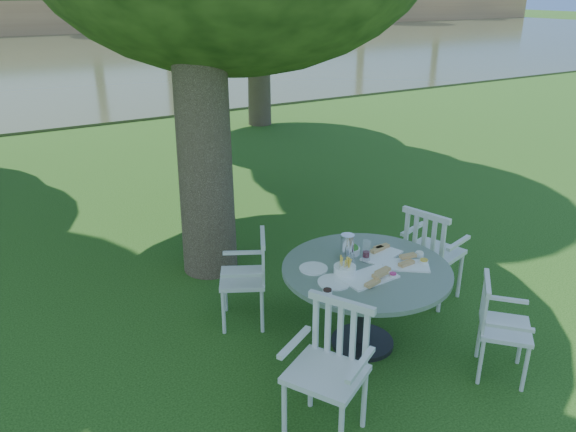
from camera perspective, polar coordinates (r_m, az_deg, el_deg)
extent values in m
plane|color=#12370B|center=(5.88, 0.99, -8.33)|extent=(140.00, 140.00, 0.00)
cylinder|color=black|center=(5.23, 7.54, -12.56)|extent=(0.56, 0.56, 0.04)
cylinder|color=black|center=(5.03, 7.75, -9.12)|extent=(0.12, 0.12, 0.69)
cylinder|color=slate|center=(4.86, 7.97, -5.41)|extent=(1.45, 1.45, 0.04)
cylinder|color=silver|center=(6.05, 17.06, -5.80)|extent=(0.04, 0.04, 0.49)
cylinder|color=silver|center=(6.22, 13.47, -4.58)|extent=(0.04, 0.04, 0.49)
cylinder|color=silver|center=(5.73, 15.23, -7.22)|extent=(0.04, 0.04, 0.49)
cylinder|color=silver|center=(5.91, 11.50, -5.88)|extent=(0.04, 0.04, 0.49)
cube|color=silver|center=(5.85, 14.56, -3.52)|extent=(0.59, 0.62, 0.04)
cube|color=silver|center=(5.58, 13.67, -2.11)|extent=(0.19, 0.50, 0.51)
cylinder|color=silver|center=(5.59, -6.38, -7.58)|extent=(0.04, 0.04, 0.44)
cylinder|color=silver|center=(5.26, -6.57, -9.71)|extent=(0.04, 0.04, 0.44)
cylinder|color=silver|center=(5.58, -2.71, -7.51)|extent=(0.04, 0.04, 0.44)
cylinder|color=silver|center=(5.25, -2.64, -9.64)|extent=(0.04, 0.04, 0.44)
cube|color=silver|center=(5.30, -4.66, -6.34)|extent=(0.57, 0.59, 0.04)
cube|color=silver|center=(5.20, -2.55, -4.29)|extent=(0.24, 0.42, 0.45)
cylinder|color=silver|center=(4.15, -0.38, -19.19)|extent=(0.04, 0.04, 0.49)
cylinder|color=silver|center=(4.41, 2.31, -16.26)|extent=(0.04, 0.04, 0.49)
cylinder|color=silver|center=(4.28, 7.74, -17.95)|extent=(0.04, 0.04, 0.49)
cube|color=silver|center=(4.03, 3.86, -15.74)|extent=(0.65, 0.66, 0.04)
cube|color=silver|center=(4.06, 5.34, -11.52)|extent=(0.29, 0.46, 0.50)
cylinder|color=silver|center=(4.93, 22.96, -14.14)|extent=(0.03, 0.03, 0.42)
cylinder|color=silver|center=(5.24, 22.56, -11.78)|extent=(0.03, 0.03, 0.42)
cylinder|color=silver|center=(4.89, 18.98, -13.85)|extent=(0.03, 0.03, 0.42)
cylinder|color=silver|center=(5.20, 18.85, -11.48)|extent=(0.03, 0.03, 0.42)
cube|color=silver|center=(4.94, 21.20, -10.60)|extent=(0.58, 0.58, 0.04)
cube|color=silver|center=(4.82, 19.31, -8.46)|extent=(0.33, 0.32, 0.43)
cube|color=white|center=(4.68, 8.22, -6.17)|extent=(0.46, 0.29, 0.02)
cube|color=white|center=(4.93, 11.87, -4.91)|extent=(0.45, 0.42, 0.02)
cube|color=white|center=(5.06, 9.51, -3.99)|extent=(0.44, 0.33, 0.02)
cylinder|color=white|center=(4.58, 4.73, -6.71)|extent=(0.27, 0.27, 0.01)
cylinder|color=white|center=(4.78, 2.60, -5.35)|extent=(0.24, 0.24, 0.01)
cylinder|color=white|center=(4.71, 5.79, -5.46)|extent=(0.19, 0.19, 0.07)
cylinder|color=white|center=(5.06, 6.35, -3.52)|extent=(0.17, 0.17, 0.06)
cylinder|color=silver|center=(4.90, 6.04, -3.19)|extent=(0.12, 0.12, 0.24)
cylinder|color=white|center=(4.90, 7.96, -3.56)|extent=(0.07, 0.07, 0.20)
cylinder|color=white|center=(4.83, 6.45, -4.53)|extent=(0.06, 0.06, 0.11)
cylinder|color=white|center=(4.66, 5.66, -5.45)|extent=(0.07, 0.07, 0.12)
cylinder|color=white|center=(4.72, 10.60, -5.98)|extent=(0.07, 0.07, 0.03)
cylinder|color=white|center=(4.99, 13.63, -4.59)|extent=(0.08, 0.08, 0.03)
cylinder|color=white|center=(5.12, 13.20, -3.85)|extent=(0.08, 0.08, 0.03)
cylinder|color=white|center=(4.41, 4.02, -7.75)|extent=(0.08, 0.08, 0.03)
cube|color=#383E24|center=(27.61, -25.31, 13.99)|extent=(100.00, 28.00, 0.12)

